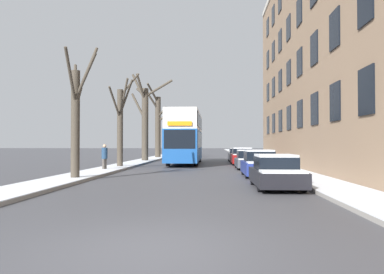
{
  "coord_description": "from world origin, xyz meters",
  "views": [
    {
      "loc": [
        1.18,
        -6.36,
        1.76
      ],
      "look_at": [
        -0.37,
        21.03,
        2.29
      ],
      "focal_mm": 35.0,
      "sensor_mm": 36.0,
      "label": 1
    }
  ],
  "objects_px": {
    "bare_tree_left_2": "(145,119)",
    "double_decker_bus": "(185,135)",
    "bare_tree_left_3": "(158,124)",
    "parked_car_2": "(248,160)",
    "bare_tree_left_1": "(121,122)",
    "parked_car_4": "(238,155)",
    "parked_car_3": "(242,157)",
    "parked_car_0": "(276,173)",
    "parked_car_1": "(259,164)",
    "pedestrian_left_sidewalk": "(105,156)",
    "bare_tree_left_0": "(76,115)"
  },
  "relations": [
    {
      "from": "double_decker_bus",
      "to": "parked_car_2",
      "type": "height_order",
      "value": "double_decker_bus"
    },
    {
      "from": "parked_car_2",
      "to": "bare_tree_left_1",
      "type": "bearing_deg",
      "value": 179.04
    },
    {
      "from": "double_decker_bus",
      "to": "parked_car_1",
      "type": "relative_size",
      "value": 2.83
    },
    {
      "from": "bare_tree_left_3",
      "to": "parked_car_1",
      "type": "relative_size",
      "value": 2.19
    },
    {
      "from": "parked_car_1",
      "to": "pedestrian_left_sidewalk",
      "type": "height_order",
      "value": "pedestrian_left_sidewalk"
    },
    {
      "from": "parked_car_3",
      "to": "bare_tree_left_3",
      "type": "bearing_deg",
      "value": 124.87
    },
    {
      "from": "double_decker_bus",
      "to": "parked_car_0",
      "type": "bearing_deg",
      "value": -74.62
    },
    {
      "from": "double_decker_bus",
      "to": "parked_car_3",
      "type": "bearing_deg",
      "value": -6.32
    },
    {
      "from": "bare_tree_left_3",
      "to": "parked_car_3",
      "type": "xyz_separation_m",
      "value": [
        9.38,
        -13.45,
        -3.58
      ]
    },
    {
      "from": "double_decker_bus",
      "to": "bare_tree_left_3",
      "type": "bearing_deg",
      "value": 108.82
    },
    {
      "from": "parked_car_1",
      "to": "parked_car_3",
      "type": "bearing_deg",
      "value": 90.0
    },
    {
      "from": "bare_tree_left_1",
      "to": "parked_car_0",
      "type": "relative_size",
      "value": 1.82
    },
    {
      "from": "bare_tree_left_0",
      "to": "parked_car_0",
      "type": "height_order",
      "value": "bare_tree_left_0"
    },
    {
      "from": "parked_car_1",
      "to": "parked_car_0",
      "type": "bearing_deg",
      "value": -90.0
    },
    {
      "from": "bare_tree_left_2",
      "to": "bare_tree_left_3",
      "type": "xyz_separation_m",
      "value": [
        -0.07,
        9.29,
        -0.03
      ]
    },
    {
      "from": "bare_tree_left_1",
      "to": "parked_car_4",
      "type": "relative_size",
      "value": 1.77
    },
    {
      "from": "double_decker_bus",
      "to": "parked_car_4",
      "type": "height_order",
      "value": "double_decker_bus"
    },
    {
      "from": "bare_tree_left_2",
      "to": "double_decker_bus",
      "type": "distance_m",
      "value": 5.9
    },
    {
      "from": "parked_car_0",
      "to": "parked_car_1",
      "type": "height_order",
      "value": "parked_car_1"
    },
    {
      "from": "bare_tree_left_0",
      "to": "parked_car_4",
      "type": "xyz_separation_m",
      "value": [
        9.14,
        20.63,
        -2.53
      ]
    },
    {
      "from": "bare_tree_left_3",
      "to": "pedestrian_left_sidewalk",
      "type": "xyz_separation_m",
      "value": [
        -0.2,
        -22.19,
        -3.3
      ]
    },
    {
      "from": "bare_tree_left_1",
      "to": "bare_tree_left_2",
      "type": "height_order",
      "value": "bare_tree_left_2"
    },
    {
      "from": "bare_tree_left_2",
      "to": "parked_car_2",
      "type": "xyz_separation_m",
      "value": [
        9.31,
        -9.97,
        -3.66
      ]
    },
    {
      "from": "bare_tree_left_0",
      "to": "bare_tree_left_2",
      "type": "height_order",
      "value": "bare_tree_left_2"
    },
    {
      "from": "bare_tree_left_3",
      "to": "parked_car_2",
      "type": "distance_m",
      "value": 21.73
    },
    {
      "from": "pedestrian_left_sidewalk",
      "to": "double_decker_bus",
      "type": "bearing_deg",
      "value": 177.81
    },
    {
      "from": "parked_car_0",
      "to": "parked_car_1",
      "type": "bearing_deg",
      "value": 90.0
    },
    {
      "from": "bare_tree_left_3",
      "to": "parked_car_0",
      "type": "height_order",
      "value": "bare_tree_left_3"
    },
    {
      "from": "bare_tree_left_2",
      "to": "parked_car_1",
      "type": "bearing_deg",
      "value": -60.26
    },
    {
      "from": "bare_tree_left_1",
      "to": "parked_car_2",
      "type": "distance_m",
      "value": 9.68
    },
    {
      "from": "bare_tree_left_1",
      "to": "parked_car_1",
      "type": "height_order",
      "value": "bare_tree_left_1"
    },
    {
      "from": "bare_tree_left_3",
      "to": "parked_car_0",
      "type": "bearing_deg",
      "value": -73.17
    },
    {
      "from": "parked_car_4",
      "to": "parked_car_3",
      "type": "bearing_deg",
      "value": -90.0
    },
    {
      "from": "bare_tree_left_3",
      "to": "parked_car_2",
      "type": "bearing_deg",
      "value": -64.05
    },
    {
      "from": "bare_tree_left_2",
      "to": "parked_car_0",
      "type": "xyz_separation_m",
      "value": [
        9.31,
        -21.71,
        -3.67
      ]
    },
    {
      "from": "double_decker_bus",
      "to": "parked_car_0",
      "type": "distance_m",
      "value": 18.87
    },
    {
      "from": "bare_tree_left_0",
      "to": "parked_car_1",
      "type": "height_order",
      "value": "bare_tree_left_0"
    },
    {
      "from": "bare_tree_left_1",
      "to": "bare_tree_left_2",
      "type": "relative_size",
      "value": 0.83
    },
    {
      "from": "parked_car_1",
      "to": "parked_car_4",
      "type": "distance_m",
      "value": 17.83
    },
    {
      "from": "bare_tree_left_1",
      "to": "double_decker_bus",
      "type": "relative_size",
      "value": 0.63
    },
    {
      "from": "bare_tree_left_0",
      "to": "parked_car_3",
      "type": "relative_size",
      "value": 1.5
    },
    {
      "from": "parked_car_3",
      "to": "parked_car_4",
      "type": "relative_size",
      "value": 1.09
    },
    {
      "from": "bare_tree_left_1",
      "to": "parked_car_2",
      "type": "relative_size",
      "value": 1.82
    },
    {
      "from": "bare_tree_left_1",
      "to": "parked_car_3",
      "type": "xyz_separation_m",
      "value": [
        9.27,
        5.65,
        -2.71
      ]
    },
    {
      "from": "bare_tree_left_1",
      "to": "parked_car_1",
      "type": "xyz_separation_m",
      "value": [
        9.27,
        -6.48,
        -2.73
      ]
    },
    {
      "from": "bare_tree_left_0",
      "to": "bare_tree_left_2",
      "type": "relative_size",
      "value": 0.77
    },
    {
      "from": "parked_car_0",
      "to": "parked_car_4",
      "type": "relative_size",
      "value": 0.98
    },
    {
      "from": "parked_car_1",
      "to": "parked_car_4",
      "type": "bearing_deg",
      "value": 90.0
    },
    {
      "from": "double_decker_bus",
      "to": "parked_car_0",
      "type": "xyz_separation_m",
      "value": [
        4.98,
        -18.1,
        -1.94
      ]
    },
    {
      "from": "parked_car_0",
      "to": "parked_car_1",
      "type": "distance_m",
      "value": 5.42
    }
  ]
}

